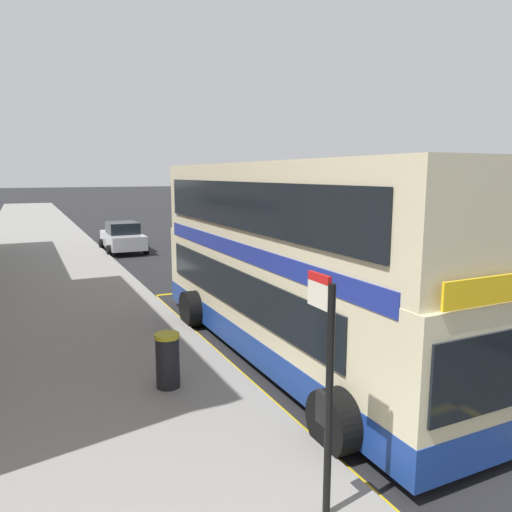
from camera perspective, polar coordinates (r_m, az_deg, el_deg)
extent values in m
plane|color=black|center=(38.23, -13.73, 3.05)|extent=(260.00, 260.00, 0.00)
cube|color=gray|center=(37.43, -24.28, 2.45)|extent=(6.00, 76.00, 0.14)
cube|color=beige|center=(11.23, 3.78, -4.92)|extent=(2.41, 10.74, 2.30)
cube|color=beige|center=(10.90, 3.90, 5.84)|extent=(2.39, 10.52, 1.90)
cube|color=navy|center=(11.47, 3.73, -9.03)|extent=(2.43, 10.76, 0.60)
cube|color=navy|center=(11.00, 3.85, 1.00)|extent=(2.44, 9.88, 0.36)
cube|color=black|center=(10.98, -2.83, -3.63)|extent=(0.04, 8.59, 0.90)
cube|color=black|center=(10.35, -2.05, 5.93)|extent=(0.04, 9.45, 1.00)
cube|color=black|center=(7.20, 25.87, -12.21)|extent=(2.12, 0.04, 1.10)
cube|color=yellow|center=(6.88, 26.55, -3.49)|extent=(1.93, 0.04, 0.36)
cylinder|color=black|center=(7.82, 9.64, -18.43)|extent=(0.56, 1.00, 1.00)
cylinder|color=black|center=(9.43, 23.02, -14.03)|extent=(0.56, 1.00, 1.00)
cylinder|color=black|center=(13.56, -7.28, -6.15)|extent=(0.56, 1.00, 1.00)
cylinder|color=black|center=(14.55, 2.48, -4.99)|extent=(0.56, 1.00, 1.00)
cube|color=gold|center=(10.85, -2.67, -12.92)|extent=(0.16, 14.18, 0.01)
cube|color=gold|center=(12.26, 10.61, -10.39)|extent=(0.16, 14.18, 0.01)
cube|color=gold|center=(17.62, -7.10, -4.13)|extent=(3.17, 0.16, 0.01)
cylinder|color=black|center=(5.89, 8.55, -16.76)|extent=(0.09, 0.09, 2.82)
cube|color=silver|center=(5.67, 7.41, -4.53)|extent=(0.05, 0.42, 0.30)
cube|color=red|center=(5.62, 7.45, -2.55)|extent=(0.05, 0.42, 0.10)
cube|color=black|center=(6.02, 7.96, -17.35)|extent=(0.06, 0.28, 0.40)
cube|color=#B2B5BA|center=(27.21, -15.34, 1.85)|extent=(1.76, 4.20, 0.72)
cube|color=black|center=(27.04, -15.36, 3.21)|extent=(1.52, 1.90, 0.60)
cylinder|color=black|center=(28.39, -17.64, 1.31)|extent=(0.22, 0.60, 0.60)
cylinder|color=black|center=(28.70, -13.95, 1.56)|extent=(0.22, 0.60, 0.60)
cylinder|color=black|center=(25.84, -16.81, 0.57)|extent=(0.22, 0.60, 0.60)
cylinder|color=black|center=(26.18, -12.77, 0.86)|extent=(0.22, 0.60, 0.60)
cube|color=slate|center=(24.96, 5.17, 1.48)|extent=(1.76, 4.20, 0.72)
cube|color=black|center=(24.79, 5.32, 2.96)|extent=(1.52, 1.90, 0.60)
cylinder|color=black|center=(25.69, 1.88, 0.93)|extent=(0.22, 0.60, 0.60)
cylinder|color=black|center=(26.59, 5.46, 1.19)|extent=(0.22, 0.60, 0.60)
cylinder|color=black|center=(23.44, 4.82, 0.07)|extent=(0.22, 0.60, 0.60)
cylinder|color=black|center=(24.43, 8.61, 0.38)|extent=(0.22, 0.60, 0.60)
cylinder|color=black|center=(9.60, -10.29, -12.16)|extent=(0.45, 0.45, 0.97)
cylinder|color=#A5991E|center=(9.42, -10.39, -9.19)|extent=(0.47, 0.47, 0.08)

